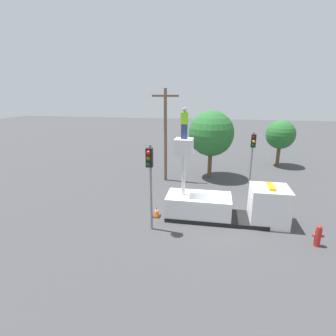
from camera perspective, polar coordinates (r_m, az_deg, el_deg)
ground_plane at (r=16.65m, az=10.30°, el=-10.75°), size 120.00×120.00×0.00m
bucket_truck at (r=16.26m, az=12.59°, el=-7.83°), size 7.10×2.07×4.89m
worker at (r=15.05m, az=3.58°, el=9.67°), size 0.40×0.26×1.75m
traffic_light_pole at (r=13.82m, az=-3.95°, el=-0.75°), size 0.34×0.57×4.87m
traffic_light_across at (r=21.24m, az=17.93°, el=3.90°), size 0.34×0.57×4.53m
fire_hydrant at (r=15.50m, az=29.86°, el=-12.70°), size 0.53×0.29×1.13m
traffic_cone_rear at (r=16.51m, az=-2.51°, el=-9.46°), size 0.49×0.49×0.69m
tree_left_bg at (r=29.12m, az=23.30°, el=6.65°), size 2.90×2.90×4.73m
tree_right_bg at (r=23.30m, az=9.37°, el=7.39°), size 3.95×3.95×5.95m
utility_pole at (r=22.11m, az=-0.56°, el=7.75°), size 2.20×0.26×7.76m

